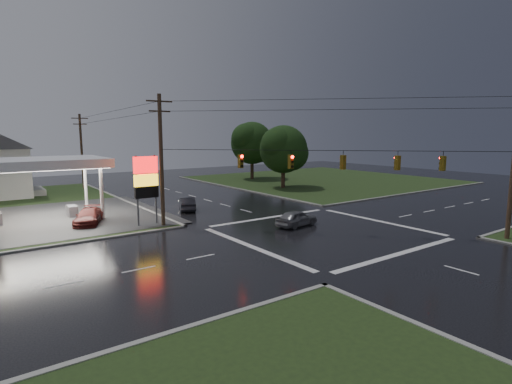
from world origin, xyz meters
TOP-DOWN VIEW (x-y plane):
  - ground at (0.00, 0.00)m, footprint 120.00×120.00m
  - grass_ne at (26.00, 26.00)m, footprint 36.00×36.00m
  - pylon_sign at (-10.50, 10.50)m, footprint 2.00×0.35m
  - utility_pole_nw at (-9.50, 9.50)m, footprint 2.20×0.32m
  - utility_pole_n at (-9.50, 38.00)m, footprint 2.20×0.32m
  - traffic_signals at (0.02, -0.02)m, footprint 26.87×26.87m
  - tree_ne_near at (14.14, 21.99)m, footprint 7.99×6.80m
  - tree_ne_far at (17.15, 33.99)m, footprint 8.46×7.20m
  - car_north at (-4.70, 14.84)m, footprint 2.90×4.46m
  - car_crossing at (-0.32, 2.89)m, footprint 4.27×2.22m
  - car_pump at (-14.44, 14.00)m, footprint 3.71×5.09m

SIDE VIEW (x-z plane):
  - ground at x=0.00m, z-range 0.00..0.00m
  - grass_ne at x=26.00m, z-range 0.00..0.08m
  - car_pump at x=-14.44m, z-range 0.00..1.37m
  - car_north at x=-4.70m, z-range 0.00..1.39m
  - car_crossing at x=-0.32m, z-range 0.00..1.39m
  - pylon_sign at x=-10.50m, z-range 1.01..7.01m
  - utility_pole_n at x=-9.50m, z-range 0.22..10.72m
  - tree_ne_near at x=14.14m, z-range 1.07..10.05m
  - utility_pole_nw at x=-9.50m, z-range 0.22..11.22m
  - tree_ne_far at x=17.15m, z-range 1.28..11.08m
  - traffic_signals at x=0.02m, z-range 5.75..7.22m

